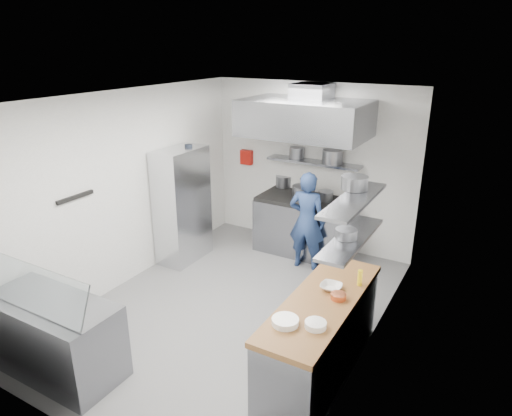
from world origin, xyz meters
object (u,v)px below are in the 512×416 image
Objects in this scene: gas_range at (305,227)px; wire_rack at (182,205)px; display_case at (55,337)px; chef at (307,221)px.

wire_rack reaches higher than gas_range.
display_case is at bearing -105.02° from gas_range.
chef is 2.00m from wire_rack.
wire_rack is (-1.63, -1.21, 0.48)m from gas_range.
display_case is (0.53, -2.89, -0.50)m from wire_rack.
chef is (0.24, -0.51, 0.33)m from gas_range.
chef is at bearing 69.53° from display_case.
chef is 3.85m from display_case.
gas_range reaches higher than display_case.
chef is at bearing -64.60° from gas_range.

